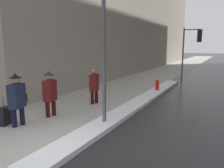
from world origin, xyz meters
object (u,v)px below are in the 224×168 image
Objects in this scene: pedestrian_nearside at (94,85)px; fire_hydrant at (157,86)px; lamp_post at (104,45)px; pedestrian_trailing at (50,92)px; traffic_light_near at (193,42)px; pedestrian_with_shoulder_bag at (17,98)px; rolling_suitcase at (4,116)px.

pedestrian_nearside reaches higher than fire_hydrant.
lamp_post reaches higher than pedestrian_nearside.
pedestrian_trailing is at bearing -26.15° from pedestrian_nearside.
fire_hydrant is at bearing -97.39° from traffic_light_near.
traffic_light_near is at bearing 85.27° from lamp_post.
pedestrian_with_shoulder_bag is 1.10× the size of pedestrian_nearside.
rolling_suitcase is at bearing -84.58° from pedestrian_with_shoulder_bag.
rolling_suitcase is (-3.77, -12.79, -2.48)m from traffic_light_near.
fire_hydrant is at bearing 144.23° from pedestrian_trailing.
lamp_post is 6.19m from fire_hydrant.
rolling_suitcase is (-0.67, -1.37, -0.61)m from pedestrian_trailing.
pedestrian_with_shoulder_bag is at bearing -102.41° from traffic_light_near.
pedestrian_nearside is (-1.75, 2.12, -1.68)m from lamp_post.
traffic_light_near is at bearing 147.90° from pedestrian_nearside.
pedestrian_trailing is 1.75× the size of rolling_suitcase.
lamp_post is at bearing 77.75° from pedestrian_trailing.
traffic_light_near reaches higher than pedestrian_with_shoulder_bag.
rolling_suitcase reaches higher than fire_hydrant.
pedestrian_with_shoulder_bag is at bearing -26.42° from pedestrian_trailing.
traffic_light_near is 2.31× the size of pedestrian_trailing.
traffic_light_near reaches higher than fire_hydrant.
lamp_post is 2.69× the size of pedestrian_nearside.
rolling_suitcase is at bearing -152.09° from lamp_post.
lamp_post is 3.23m from pedestrian_nearside.
pedestrian_trailing is at bearing 153.58° from pedestrian_with_shoulder_bag.
pedestrian_nearside is 3.83m from rolling_suitcase.
pedestrian_nearside is (0.64, 3.45, -0.07)m from pedestrian_with_shoulder_bag.
traffic_light_near is at bearing 80.28° from fire_hydrant.
lamp_post is at bearing 102.13° from rolling_suitcase.
fire_hydrant is (2.15, 5.92, -0.57)m from pedestrian_trailing.
pedestrian_with_shoulder_bag is at bearing 95.42° from rolling_suitcase.
pedestrian_with_shoulder_bag is 1.21m from pedestrian_trailing.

